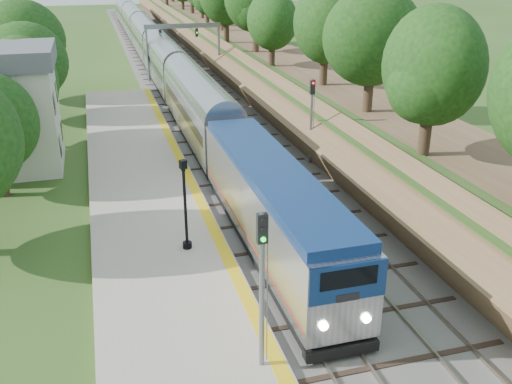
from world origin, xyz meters
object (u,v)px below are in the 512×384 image
object	(u,v)px
signal_gantry	(183,36)
signal_farside	(311,112)
signal_platform	(262,274)
train	(155,53)
lamppost_far	(185,210)

from	to	relation	value
signal_gantry	signal_farside	size ratio (longest dim) A/B	1.46
signal_platform	signal_farside	bearing A→B (deg)	64.73
train	signal_farside	bearing A→B (deg)	-80.28
lamppost_far	signal_platform	size ratio (longest dim) A/B	0.77
train	lamppost_far	distance (m)	46.68
signal_platform	signal_gantry	bearing A→B (deg)	83.75
signal_gantry	signal_platform	world-z (taller)	signal_gantry
signal_platform	lamppost_far	bearing A→B (deg)	96.76
signal_gantry	train	world-z (taller)	signal_gantry
lamppost_far	signal_platform	distance (m)	9.16
train	lamppost_far	world-z (taller)	lamppost_far
signal_gantry	lamppost_far	size ratio (longest dim) A/B	1.89
lamppost_far	signal_platform	bearing A→B (deg)	-83.24
train	signal_platform	size ratio (longest dim) A/B	19.58
train	signal_platform	distance (m)	55.58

